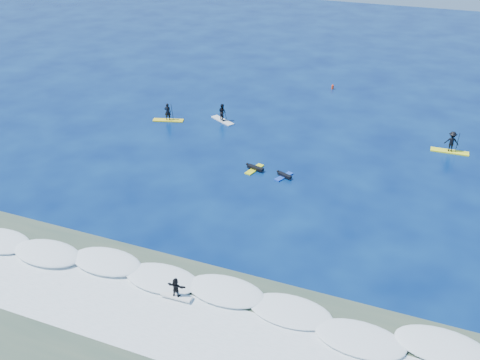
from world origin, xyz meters
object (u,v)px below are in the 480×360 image
at_px(prone_paddler_far, 284,176).
at_px(wave_surfer, 176,289).
at_px(marker_buoy, 333,87).
at_px(prone_paddler_near, 255,168).
at_px(sup_paddler_left, 168,115).
at_px(sup_paddler_center, 222,114).
at_px(sup_paddler_right, 451,143).

height_order(prone_paddler_far, wave_surfer, wave_surfer).
height_order(prone_paddler_far, marker_buoy, marker_buoy).
bearing_deg(prone_paddler_near, marker_buoy, 9.70).
relative_size(sup_paddler_left, prone_paddler_near, 1.44).
distance_m(sup_paddler_center, marker_buoy, 15.72).
xyz_separation_m(sup_paddler_center, wave_surfer, (8.03, -25.16, -0.02)).
height_order(sup_paddler_center, wave_surfer, sup_paddler_center).
bearing_deg(prone_paddler_far, sup_paddler_center, 68.83).
bearing_deg(prone_paddler_near, wave_surfer, -161.90).
bearing_deg(sup_paddler_center, sup_paddler_left, -128.48).
bearing_deg(wave_surfer, sup_paddler_center, 105.62).
xyz_separation_m(sup_paddler_left, prone_paddler_far, (14.42, -6.94, -0.54)).
distance_m(sup_paddler_right, marker_buoy, 18.41).
bearing_deg(sup_paddler_left, sup_paddler_right, -10.46).
bearing_deg(prone_paddler_near, sup_paddler_center, 51.05).
xyz_separation_m(sup_paddler_right, prone_paddler_far, (-12.31, -9.94, -0.76)).
distance_m(prone_paddler_near, wave_surfer, 16.58).
bearing_deg(sup_paddler_left, prone_paddler_near, -46.34).
height_order(sup_paddler_left, sup_paddler_right, sup_paddler_right).
bearing_deg(sup_paddler_right, sup_paddler_left, -175.57).
distance_m(sup_paddler_left, prone_paddler_far, 16.02).
height_order(sup_paddler_center, marker_buoy, sup_paddler_center).
bearing_deg(prone_paddler_far, sup_paddler_left, 86.90).
bearing_deg(sup_paddler_center, prone_paddler_far, -13.59).
bearing_deg(prone_paddler_far, prone_paddler_near, 106.37).
bearing_deg(wave_surfer, sup_paddler_right, 60.45).
distance_m(prone_paddler_far, wave_surfer, 16.28).
bearing_deg(sup_paddler_center, sup_paddler_right, 32.85).
distance_m(sup_paddler_left, marker_buoy, 20.33).
xyz_separation_m(sup_paddler_right, wave_surfer, (-13.60, -26.16, -0.13)).
relative_size(sup_paddler_center, sup_paddler_right, 0.90).
bearing_deg(marker_buoy, sup_paddler_center, -121.02).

